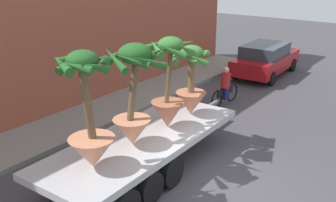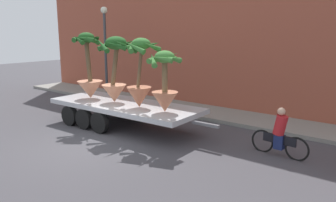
% 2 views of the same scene
% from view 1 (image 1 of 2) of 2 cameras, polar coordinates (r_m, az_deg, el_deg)
% --- Properties ---
extents(ground_plane, '(60.00, 60.00, 0.00)m').
position_cam_1_polar(ground_plane, '(10.22, 8.28, -12.22)').
color(ground_plane, '#423F44').
extents(sidewalk, '(24.00, 2.20, 0.15)m').
position_cam_1_polar(sidewalk, '(13.74, -14.65, -3.58)').
color(sidewalk, gray).
rests_on(sidewalk, ground).
extents(flatbed_trailer, '(7.31, 2.52, 0.98)m').
position_cam_1_polar(flatbed_trailer, '(10.33, -4.51, -6.78)').
color(flatbed_trailer, '#B7BABF').
rests_on(flatbed_trailer, ground).
extents(potted_palm_rear, '(1.54, 1.54, 2.57)m').
position_cam_1_polar(potted_palm_rear, '(9.61, -5.02, 0.90)').
color(potted_palm_rear, tan).
rests_on(potted_palm_rear, flatbed_trailer).
extents(potted_palm_middle, '(1.34, 1.39, 2.71)m').
position_cam_1_polar(potted_palm_middle, '(8.64, -11.43, -3.08)').
color(potted_palm_middle, tan).
rests_on(potted_palm_middle, flatbed_trailer).
extents(potted_palm_front, '(1.26, 1.28, 2.53)m').
position_cam_1_polar(potted_palm_front, '(10.64, 0.12, 1.70)').
color(potted_palm_front, '#B26647').
rests_on(potted_palm_front, flatbed_trailer).
extents(potted_palm_extra, '(1.32, 1.41, 2.12)m').
position_cam_1_polar(potted_palm_extra, '(11.58, 3.36, 2.55)').
color(potted_palm_extra, '#C17251').
rests_on(potted_palm_extra, flatbed_trailer).
extents(cyclist, '(1.84, 0.37, 1.54)m').
position_cam_1_polar(cyclist, '(15.49, 8.34, 1.91)').
color(cyclist, black).
rests_on(cyclist, ground).
extents(parked_car, '(4.65, 2.11, 1.58)m').
position_cam_1_polar(parked_car, '(19.85, 14.03, 5.99)').
color(parked_car, maroon).
rests_on(parked_car, ground).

